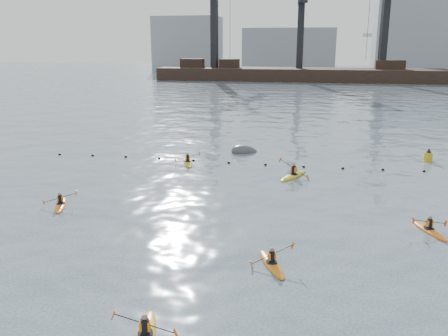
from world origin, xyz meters
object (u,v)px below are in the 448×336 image
Objects in this scene: mooring_buoy at (245,152)px; kayaker_5 at (188,162)px; kayaker_0 at (272,263)px; nav_buoy at (428,157)px; kayaker_1 at (145,335)px; kayaker_2 at (61,204)px; kayaker_3 at (294,175)px; kayaker_4 at (429,229)px.

kayaker_5 is at bearing -128.72° from mooring_buoy.
kayaker_0 is 23.90m from nav_buoy.
kayaker_2 is at bearing 116.48° from kayaker_1.
mooring_buoy is (-0.89, 27.85, -0.10)m from kayaker_1.
kayaker_3 is 12.61m from nav_buoy.
kayaker_3 is (13.38, 9.12, 0.02)m from kayaker_2.
kayaker_5 is at bearing 43.89° from kayaker_2.
kayaker_0 is at bearing -116.98° from nav_buoy.
kayaker_0 is 22.19m from mooring_buoy.
kayaker_4 is 19.68m from kayaker_5.
nav_buoy is at bearing 9.97° from kayaker_2.
kayaker_5 is 6.28m from mooring_buoy.
kayaker_3 is 8.93m from kayaker_5.
kayaker_0 is 0.99× the size of kayaker_4.
kayaker_0 is 14.24m from kayaker_2.
kayaker_5 reaches higher than kayaker_2.
kayaker_1 reaches higher than kayaker_2.
kayaker_3 is 11.73m from kayaker_4.
mooring_buoy reaches higher than kayaker_4.
kayaker_2 is 0.96× the size of kayaker_5.
kayaker_2 is (-13.17, 5.40, 0.00)m from kayaker_0.
kayaker_5 reaches higher than kayaker_4.
nav_buoy is (3.20, 15.84, 0.28)m from kayaker_4.
kayaker_2 reaches higher than mooring_buoy.
kayaker_1 is 0.90× the size of kayaker_3.
nav_buoy is at bearing -10.03° from kayaker_5.
kayaker_4 is at bearing -101.42° from nav_buoy.
kayaker_5 is at bearing -169.37° from kayaker_3.
kayaker_3 is 2.87× the size of nav_buoy.
nav_buoy is at bearing -124.11° from kayaker_4.
mooring_buoy is (-12.14, 16.27, -0.09)m from kayaker_4.
kayaker_3 reaches higher than kayaker_4.
kayaker_4 is (20.82, 0.06, 0.00)m from kayaker_2.
kayaker_2 is 12.38m from kayaker_5.
kayaker_5 is (-4.82, 22.95, -0.00)m from kayaker_1.
kayaker_1 is at bearing -117.79° from nav_buoy.
kayaker_3 is at bearing -73.33° from kayaker_4.
nav_buoy is (10.64, 6.77, 0.27)m from kayaker_3.
kayaker_4 is 2.40× the size of nav_buoy.
kayaker_0 is at bearing -65.19° from kayaker_3.
nav_buoy reaches higher than mooring_buoy.
kayaker_2 is 20.82m from kayaker_4.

